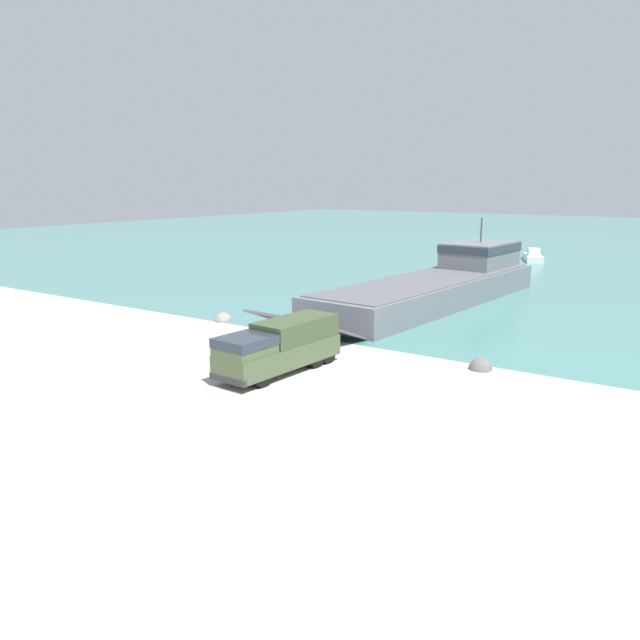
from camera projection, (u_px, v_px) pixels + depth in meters
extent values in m
plane|color=#B7B5AD|center=(281.00, 358.00, 37.86)|extent=(240.00, 240.00, 0.00)
cube|color=#477F7A|center=(594.00, 241.00, 115.24)|extent=(240.00, 180.00, 0.01)
cube|color=slate|center=(431.00, 291.00, 54.72)|extent=(9.55, 29.31, 2.22)
cube|color=#56565B|center=(431.00, 278.00, 54.47)|extent=(8.88, 28.11, 0.08)
cube|color=slate|center=(480.00, 255.00, 61.76)|extent=(5.70, 8.45, 2.50)
cube|color=#28333D|center=(480.00, 247.00, 61.61)|extent=(5.86, 8.54, 0.75)
cylinder|color=#3F3F42|center=(481.00, 230.00, 61.24)|extent=(0.16, 0.16, 2.40)
cube|color=#56565B|center=(306.00, 325.00, 41.58)|extent=(6.58, 6.05, 2.23)
cube|color=#475638|center=(279.00, 355.00, 34.94)|extent=(3.06, 8.32, 1.20)
cube|color=#475638|center=(245.00, 346.00, 32.63)|extent=(2.52, 2.94, 0.97)
cube|color=#28333D|center=(245.00, 341.00, 32.58)|extent=(2.59, 2.97, 0.49)
cube|color=#3C492E|center=(295.00, 329.00, 35.74)|extent=(2.75, 5.35, 1.25)
cube|color=#2D2D2D|center=(228.00, 380.00, 31.96)|extent=(2.53, 0.43, 0.32)
cylinder|color=black|center=(262.00, 375.00, 32.46)|extent=(0.49, 1.27, 1.25)
cylinder|color=black|center=(235.00, 368.00, 33.68)|extent=(0.49, 1.27, 1.25)
cylinder|color=black|center=(316.00, 357.00, 35.93)|extent=(0.49, 1.27, 1.25)
cylinder|color=black|center=(289.00, 351.00, 37.15)|extent=(0.49, 1.27, 1.25)
cylinder|color=black|center=(327.00, 353.00, 36.78)|extent=(0.49, 1.27, 1.25)
cylinder|color=black|center=(301.00, 347.00, 37.99)|extent=(0.49, 1.27, 1.25)
cylinder|color=#6B664C|center=(249.00, 354.00, 37.36)|extent=(0.14, 0.14, 0.79)
cylinder|color=#6B664C|center=(252.00, 354.00, 37.33)|extent=(0.14, 0.14, 0.79)
cube|color=#6B664C|center=(250.00, 343.00, 37.19)|extent=(0.50, 0.40, 0.63)
sphere|color=tan|center=(250.00, 336.00, 37.10)|extent=(0.22, 0.22, 0.22)
cube|color=navy|center=(477.00, 250.00, 95.85)|extent=(7.89, 3.99, 0.79)
cube|color=silver|center=(474.00, 244.00, 95.90)|extent=(2.56, 2.27, 0.87)
cube|color=white|center=(533.00, 258.00, 85.24)|extent=(4.43, 7.01, 0.84)
cube|color=silver|center=(534.00, 252.00, 84.57)|extent=(2.12, 2.42, 0.92)
cube|color=#6B664C|center=(229.00, 368.00, 34.97)|extent=(0.64, 0.71, 0.51)
sphere|color=#66605B|center=(262.00, 329.00, 45.40)|extent=(1.16, 1.16, 1.16)
sphere|color=gray|center=(270.00, 326.00, 46.32)|extent=(0.84, 0.84, 0.84)
sphere|color=#66605B|center=(480.00, 369.00, 35.65)|extent=(1.35, 1.35, 1.35)
sphere|color=gray|center=(224.00, 321.00, 48.08)|extent=(1.36, 1.36, 1.36)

